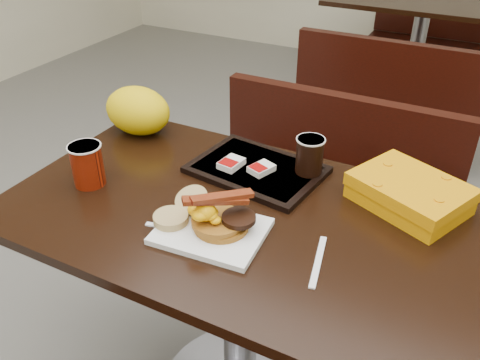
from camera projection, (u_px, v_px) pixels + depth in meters
The scene contains 23 objects.
table_near at pixel (240, 315), 1.47m from camera, with size 1.20×0.70×0.75m, color black, non-canonical shape.
bench_near_n at pixel (320, 199), 2.00m from camera, with size 1.00×0.46×0.72m, color black, non-canonical shape.
table_far at pixel (415, 56), 3.42m from camera, with size 1.20×0.70×0.75m, color black, non-canonical shape.
bench_far_s at pixel (391, 94), 2.90m from camera, with size 1.00×0.46×0.72m, color black, non-canonical shape.
bench_far_n at pixel (432, 32), 3.95m from camera, with size 1.00×0.46×0.72m, color black, non-canonical shape.
platter at pixel (211, 231), 1.18m from camera, with size 0.25×0.19×0.01m, color white.
pancake_stack at pixel (221, 223), 1.18m from camera, with size 0.13×0.13×0.03m, color #A0691A.
sausage_patty at pixel (239, 218), 1.16m from camera, with size 0.08×0.08×0.01m, color black.
scrambled_eggs at pixel (206, 213), 1.15m from camera, with size 0.09×0.08×0.05m, color #FFD805.
bacon_strips at pixel (216, 199), 1.14m from camera, with size 0.15×0.07×0.01m, color #450804, non-canonical shape.
muffin_bottom at pixel (171, 218), 1.20m from camera, with size 0.08×0.08×0.02m, color tan.
muffin_top at pixel (192, 200), 1.24m from camera, with size 0.08×0.08×0.02m, color tan.
coffee_cup_near at pixel (87, 165), 1.34m from camera, with size 0.08×0.08×0.12m, color #9A1E05.
fork at pixel (165, 227), 1.21m from camera, with size 0.14×0.03×0.00m, color white, non-canonical shape.
knife at pixel (318, 261), 1.10m from camera, with size 0.17×0.01×0.00m, color white.
condiment_syrup at pixel (249, 188), 1.35m from camera, with size 0.04×0.03×0.01m, color #AD2F07.
condiment_ketchup at pixel (267, 197), 1.31m from camera, with size 0.04×0.03×0.01m, color #8C0504.
tray at pixel (257, 170), 1.42m from camera, with size 0.35×0.25×0.02m, color black.
hashbrown_sleeve_left at pixel (231, 163), 1.41m from camera, with size 0.05×0.07×0.02m, color silver.
hashbrown_sleeve_right at pixel (262, 169), 1.39m from camera, with size 0.05×0.07×0.02m, color silver.
coffee_cup_far at pixel (310, 155), 1.37m from camera, with size 0.07×0.07×0.10m, color black.
clamshell at pixel (409, 193), 1.27m from camera, with size 0.27×0.20×0.07m, color #D28303.
paper_bag at pixel (138, 110), 1.60m from camera, with size 0.22×0.16×0.15m, color yellow.
Camera 1 is at (0.47, -0.91, 1.49)m, focal length 37.57 mm.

